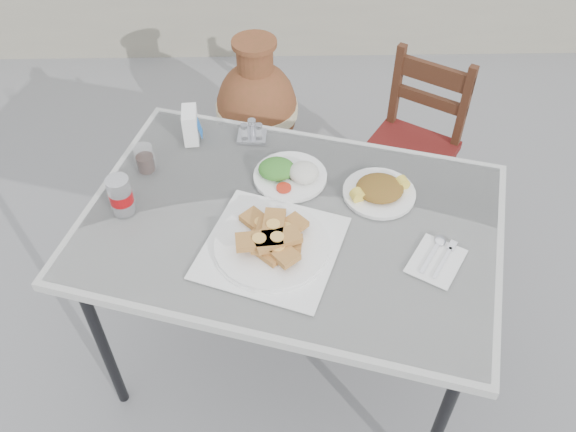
{
  "coord_description": "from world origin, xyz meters",
  "views": [
    {
      "loc": [
        -0.14,
        -1.4,
        2.29
      ],
      "look_at": [
        -0.11,
        0.05,
        0.8
      ],
      "focal_mm": 38.0,
      "sensor_mm": 36.0,
      "label": 1
    }
  ],
  "objects_px": {
    "soda_can": "(121,195)",
    "condiment_caddy": "(252,133)",
    "cafe_table": "(291,231)",
    "cola_glass": "(145,160)",
    "pide_plate": "(271,240)",
    "napkin_holder": "(191,125)",
    "terracotta_urn": "(257,110)",
    "salad_rice_plate": "(289,173)",
    "salad_chopped_plate": "(379,190)",
    "chair": "(412,147)"
  },
  "relations": [
    {
      "from": "pide_plate",
      "to": "condiment_caddy",
      "type": "distance_m",
      "value": 0.56
    },
    {
      "from": "pide_plate",
      "to": "terracotta_urn",
      "type": "distance_m",
      "value": 1.49
    },
    {
      "from": "condiment_caddy",
      "to": "napkin_holder",
      "type": "bearing_deg",
      "value": 179.26
    },
    {
      "from": "condiment_caddy",
      "to": "chair",
      "type": "height_order",
      "value": "condiment_caddy"
    },
    {
      "from": "cafe_table",
      "to": "napkin_holder",
      "type": "bearing_deg",
      "value": 130.3
    },
    {
      "from": "pide_plate",
      "to": "soda_can",
      "type": "bearing_deg",
      "value": 160.39
    },
    {
      "from": "salad_rice_plate",
      "to": "soda_can",
      "type": "xyz_separation_m",
      "value": [
        -0.56,
        -0.15,
        0.05
      ]
    },
    {
      "from": "cafe_table",
      "to": "chair",
      "type": "xyz_separation_m",
      "value": [
        0.59,
        0.82,
        -0.32
      ]
    },
    {
      "from": "chair",
      "to": "pide_plate",
      "type": "bearing_deg",
      "value": -91.62
    },
    {
      "from": "salad_rice_plate",
      "to": "terracotta_urn",
      "type": "height_order",
      "value": "salad_rice_plate"
    },
    {
      "from": "cafe_table",
      "to": "terracotta_urn",
      "type": "height_order",
      "value": "cafe_table"
    },
    {
      "from": "cafe_table",
      "to": "cola_glass",
      "type": "relative_size",
      "value": 15.86
    },
    {
      "from": "pide_plate",
      "to": "soda_can",
      "type": "relative_size",
      "value": 3.8
    },
    {
      "from": "salad_rice_plate",
      "to": "condiment_caddy",
      "type": "distance_m",
      "value": 0.26
    },
    {
      "from": "soda_can",
      "to": "terracotta_urn",
      "type": "distance_m",
      "value": 1.4
    },
    {
      "from": "cafe_table",
      "to": "condiment_caddy",
      "type": "xyz_separation_m",
      "value": [
        -0.14,
        0.42,
        0.08
      ]
    },
    {
      "from": "chair",
      "to": "soda_can",
      "type": "bearing_deg",
      "value": -113.01
    },
    {
      "from": "soda_can",
      "to": "napkin_holder",
      "type": "height_order",
      "value": "soda_can"
    },
    {
      "from": "pide_plate",
      "to": "soda_can",
      "type": "distance_m",
      "value": 0.52
    },
    {
      "from": "cola_glass",
      "to": "napkin_holder",
      "type": "relative_size",
      "value": 0.78
    },
    {
      "from": "cafe_table",
      "to": "cola_glass",
      "type": "xyz_separation_m",
      "value": [
        -0.51,
        0.26,
        0.1
      ]
    },
    {
      "from": "pide_plate",
      "to": "chair",
      "type": "relative_size",
      "value": 0.61
    },
    {
      "from": "cola_glass",
      "to": "napkin_holder",
      "type": "bearing_deg",
      "value": 49.34
    },
    {
      "from": "pide_plate",
      "to": "napkin_holder",
      "type": "height_order",
      "value": "napkin_holder"
    },
    {
      "from": "salad_rice_plate",
      "to": "salad_chopped_plate",
      "type": "bearing_deg",
      "value": -16.55
    },
    {
      "from": "salad_chopped_plate",
      "to": "chair",
      "type": "distance_m",
      "value": 0.87
    },
    {
      "from": "napkin_holder",
      "to": "chair",
      "type": "relative_size",
      "value": 0.15
    },
    {
      "from": "soda_can",
      "to": "cafe_table",
      "type": "bearing_deg",
      "value": -5.03
    },
    {
      "from": "napkin_holder",
      "to": "terracotta_urn",
      "type": "distance_m",
      "value": 1.03
    },
    {
      "from": "salad_chopped_plate",
      "to": "napkin_holder",
      "type": "relative_size",
      "value": 1.98
    },
    {
      "from": "cafe_table",
      "to": "chair",
      "type": "relative_size",
      "value": 1.8
    },
    {
      "from": "pide_plate",
      "to": "napkin_holder",
      "type": "distance_m",
      "value": 0.63
    },
    {
      "from": "pide_plate",
      "to": "condiment_caddy",
      "type": "bearing_deg",
      "value": 97.5
    },
    {
      "from": "salad_chopped_plate",
      "to": "soda_can",
      "type": "bearing_deg",
      "value": -176.06
    },
    {
      "from": "cafe_table",
      "to": "salad_rice_plate",
      "type": "distance_m",
      "value": 0.22
    },
    {
      "from": "pide_plate",
      "to": "soda_can",
      "type": "xyz_separation_m",
      "value": [
        -0.49,
        0.18,
        0.03
      ]
    },
    {
      "from": "soda_can",
      "to": "cola_glass",
      "type": "distance_m",
      "value": 0.21
    },
    {
      "from": "soda_can",
      "to": "condiment_caddy",
      "type": "relative_size",
      "value": 1.22
    },
    {
      "from": "pide_plate",
      "to": "terracotta_urn",
      "type": "height_order",
      "value": "pide_plate"
    },
    {
      "from": "condiment_caddy",
      "to": "soda_can",
      "type": "bearing_deg",
      "value": -138.15
    },
    {
      "from": "cafe_table",
      "to": "napkin_holder",
      "type": "relative_size",
      "value": 12.43
    },
    {
      "from": "salad_chopped_plate",
      "to": "terracotta_urn",
      "type": "bearing_deg",
      "value": 111.37
    },
    {
      "from": "napkin_holder",
      "to": "terracotta_urn",
      "type": "bearing_deg",
      "value": 71.29
    },
    {
      "from": "pide_plate",
      "to": "napkin_holder",
      "type": "xyz_separation_m",
      "value": [
        -0.3,
        0.55,
        0.03
      ]
    },
    {
      "from": "cola_glass",
      "to": "napkin_holder",
      "type": "distance_m",
      "value": 0.23
    },
    {
      "from": "cola_glass",
      "to": "salad_chopped_plate",
      "type": "bearing_deg",
      "value": -10.22
    },
    {
      "from": "cafe_table",
      "to": "soda_can",
      "type": "xyz_separation_m",
      "value": [
        -0.56,
        0.05,
        0.13
      ]
    },
    {
      "from": "chair",
      "to": "condiment_caddy",
      "type": "bearing_deg",
      "value": -118.33
    },
    {
      "from": "napkin_holder",
      "to": "terracotta_urn",
      "type": "xyz_separation_m",
      "value": [
        0.21,
        0.84,
        -0.55
      ]
    },
    {
      "from": "cafe_table",
      "to": "pide_plate",
      "type": "bearing_deg",
      "value": -116.8
    }
  ]
}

